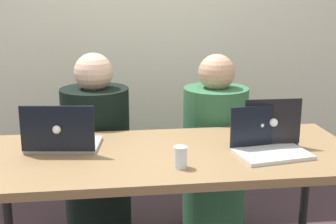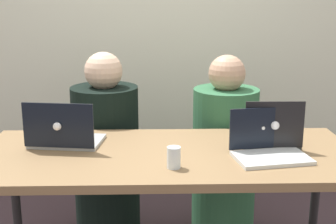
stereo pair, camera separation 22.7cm
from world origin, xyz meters
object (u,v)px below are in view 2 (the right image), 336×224
(person_on_right, at_px, (224,156))
(laptop_back_left, at_px, (64,136))
(laptop_front_right, at_px, (269,147))
(laptop_back_right, at_px, (270,135))
(water_glass_center, at_px, (174,159))
(person_on_left, at_px, (106,156))

(person_on_right, xyz_separation_m, laptop_back_left, (-0.88, -0.51, 0.30))
(laptop_front_right, height_order, laptop_back_left, laptop_back_left)
(person_on_right, xyz_separation_m, laptop_back_right, (0.14, -0.53, 0.30))
(laptop_front_right, bearing_deg, laptop_back_right, 65.34)
(laptop_back_right, distance_m, water_glass_center, 0.57)
(laptop_front_right, relative_size, laptop_back_left, 0.97)
(laptop_front_right, bearing_deg, water_glass_center, -173.43)
(person_on_left, relative_size, laptop_back_left, 3.09)
(laptop_front_right, xyz_separation_m, laptop_back_right, (0.04, 0.17, 0.01))
(person_on_right, relative_size, laptop_back_right, 3.95)
(laptop_back_right, distance_m, laptop_back_left, 1.03)
(person_on_right, bearing_deg, laptop_front_right, 82.23)
(laptop_front_right, relative_size, laptop_back_right, 1.27)
(laptop_back_right, bearing_deg, laptop_front_right, 75.79)
(person_on_left, xyz_separation_m, laptop_back_left, (-0.15, -0.51, 0.29))
(person_on_right, bearing_deg, laptop_back_left, 14.17)
(laptop_back_left, distance_m, water_glass_center, 0.62)
(person_on_left, relative_size, person_on_right, 1.02)
(laptop_back_right, bearing_deg, laptop_back_left, -0.43)
(person_on_left, relative_size, laptop_back_right, 4.02)
(laptop_back_left, bearing_deg, person_on_left, -98.60)
(person_on_left, height_order, laptop_back_right, person_on_left)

